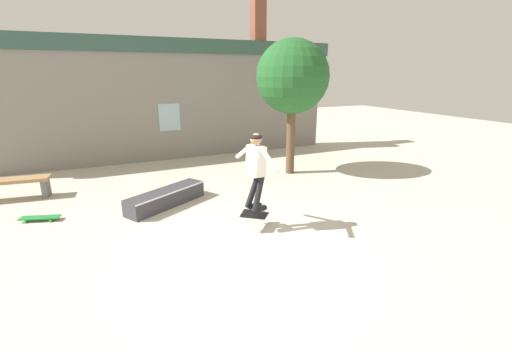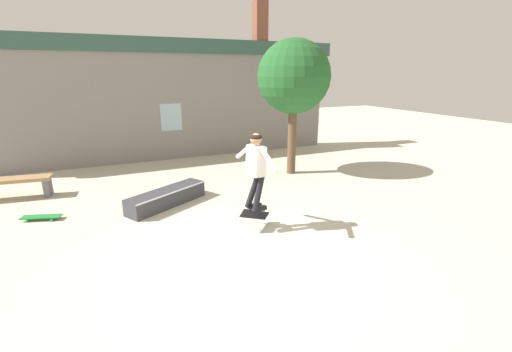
{
  "view_description": "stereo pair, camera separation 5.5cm",
  "coord_description": "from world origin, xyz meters",
  "px_view_note": "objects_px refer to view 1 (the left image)",
  "views": [
    {
      "loc": [
        -1.98,
        -4.68,
        2.9
      ],
      "look_at": [
        0.51,
        0.77,
        1.07
      ],
      "focal_mm": 24.0,
      "sensor_mm": 36.0,
      "label": 1
    },
    {
      "loc": [
        -1.93,
        -4.7,
        2.9
      ],
      "look_at": [
        0.51,
        0.77,
        1.07
      ],
      "focal_mm": 24.0,
      "sensor_mm": 36.0,
      "label": 2
    }
  ],
  "objects_px": {
    "skate_ledge": "(166,198)",
    "skateboard_flipping": "(255,214)",
    "skateboard_resting": "(40,218)",
    "skater": "(256,165)",
    "park_bench": "(5,185)",
    "tree_right": "(293,78)"
  },
  "relations": [
    {
      "from": "skate_ledge",
      "to": "skateboard_flipping",
      "type": "height_order",
      "value": "skateboard_flipping"
    },
    {
      "from": "skater",
      "to": "skateboard_flipping",
      "type": "xyz_separation_m",
      "value": [
        -0.0,
        0.06,
        -1.0
      ]
    },
    {
      "from": "tree_right",
      "to": "park_bench",
      "type": "relative_size",
      "value": 1.98
    },
    {
      "from": "skateboard_flipping",
      "to": "skateboard_resting",
      "type": "relative_size",
      "value": 0.94
    },
    {
      "from": "skater",
      "to": "skateboard_resting",
      "type": "distance_m",
      "value": 4.57
    },
    {
      "from": "tree_right",
      "to": "skater",
      "type": "bearing_deg",
      "value": -129.24
    },
    {
      "from": "skate_ledge",
      "to": "skater",
      "type": "xyz_separation_m",
      "value": [
        1.33,
        -1.96,
        1.1
      ]
    },
    {
      "from": "skate_ledge",
      "to": "skater",
      "type": "distance_m",
      "value": 2.61
    },
    {
      "from": "park_bench",
      "to": "skater",
      "type": "bearing_deg",
      "value": -32.76
    },
    {
      "from": "skater",
      "to": "skateboard_resting",
      "type": "height_order",
      "value": "skater"
    },
    {
      "from": "skateboard_flipping",
      "to": "tree_right",
      "type": "bearing_deg",
      "value": 26.5
    },
    {
      "from": "skate_ledge",
      "to": "park_bench",
      "type": "bearing_deg",
      "value": 119.92
    },
    {
      "from": "skater",
      "to": "park_bench",
      "type": "bearing_deg",
      "value": 129.35
    },
    {
      "from": "skate_ledge",
      "to": "skateboard_flipping",
      "type": "bearing_deg",
      "value": -85.33
    },
    {
      "from": "park_bench",
      "to": "skater",
      "type": "relative_size",
      "value": 1.33
    },
    {
      "from": "park_bench",
      "to": "skateboard_resting",
      "type": "xyz_separation_m",
      "value": [
        0.85,
        -1.7,
        -0.31
      ]
    },
    {
      "from": "skateboard_flipping",
      "to": "skater",
      "type": "bearing_deg",
      "value": -112.12
    },
    {
      "from": "skateboard_flipping",
      "to": "skateboard_resting",
      "type": "height_order",
      "value": "skateboard_flipping"
    },
    {
      "from": "park_bench",
      "to": "skate_ledge",
      "type": "height_order",
      "value": "park_bench"
    },
    {
      "from": "skateboard_resting",
      "to": "skater",
      "type": "bearing_deg",
      "value": -11.7
    },
    {
      "from": "park_bench",
      "to": "skateboard_flipping",
      "type": "height_order",
      "value": "skateboard_flipping"
    },
    {
      "from": "skate_ledge",
      "to": "skater",
      "type": "height_order",
      "value": "skater"
    }
  ]
}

